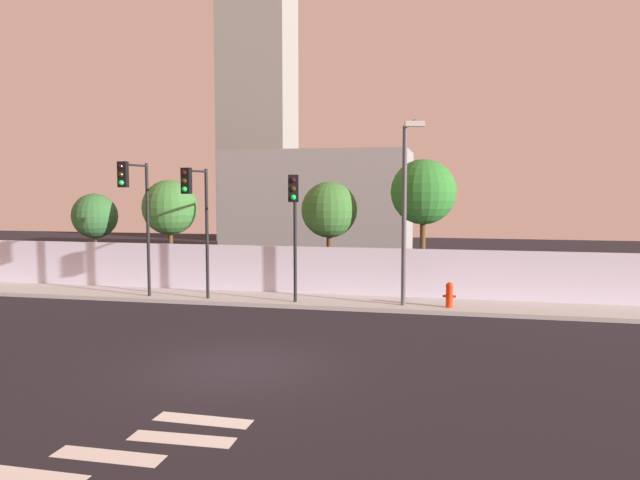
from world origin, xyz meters
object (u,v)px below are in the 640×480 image
fire_hydrant (449,294)px  traffic_light_right (196,205)px  roadside_tree_rightmost (423,192)px  roadside_tree_leftmost (95,216)px  traffic_light_left (294,210)px  traffic_light_center (135,200)px  roadside_tree_midleft (170,208)px  roadside_tree_midright (329,210)px  street_lamp_curbside (406,198)px

fire_hydrant → traffic_light_right: bearing=-174.8°
traffic_light_right → roadside_tree_rightmost: roadside_tree_rightmost is taller
roadside_tree_leftmost → roadside_tree_rightmost: bearing=0.0°
traffic_light_left → traffic_light_center: size_ratio=0.90×
traffic_light_right → roadside_tree_midleft: bearing=127.7°
traffic_light_right → fire_hydrant: traffic_light_right is taller
roadside_tree_midright → roadside_tree_rightmost: bearing=0.0°
street_lamp_curbside → roadside_tree_rightmost: 3.10m
street_lamp_curbside → roadside_tree_midleft: size_ratio=1.35×
traffic_light_right → roadside_tree_leftmost: 7.33m
traffic_light_right → street_lamp_curbside: bearing=4.3°
roadside_tree_midleft → roadside_tree_leftmost: bearing=-180.0°
fire_hydrant → roadside_tree_midleft: (-11.63, 2.82, 2.77)m
traffic_light_left → fire_hydrant: 6.00m
traffic_light_right → roadside_tree_leftmost: size_ratio=1.19×
street_lamp_curbside → roadside_tree_leftmost: size_ratio=1.55×
roadside_tree_midleft → traffic_light_right: bearing=-52.3°
traffic_light_center → traffic_light_right: (2.29, 0.14, -0.16)m
traffic_light_right → traffic_light_center: bearing=-176.6°
traffic_light_center → street_lamp_curbside: street_lamp_curbside is taller
traffic_light_center → traffic_light_right: size_ratio=1.05×
roadside_tree_leftmost → roadside_tree_midleft: (3.55, 0.00, 0.39)m
roadside_tree_midright → roadside_tree_rightmost: roadside_tree_rightmost is taller
roadside_tree_leftmost → street_lamp_curbside: bearing=-12.6°
traffic_light_right → roadside_tree_leftmost: (-6.35, 3.62, -0.63)m
traffic_light_right → roadside_tree_rightmost: 8.59m
street_lamp_curbside → roadside_tree_midright: size_ratio=1.38×
roadside_tree_leftmost → roadside_tree_rightmost: 14.17m
roadside_tree_midright → roadside_tree_rightmost: 3.76m
street_lamp_curbside → roadside_tree_leftmost: street_lamp_curbside is taller
traffic_light_left → fire_hydrant: traffic_light_left is taller
traffic_light_left → roadside_tree_midright: (0.47, 3.72, -0.12)m
street_lamp_curbside → roadside_tree_rightmost: (0.44, 3.07, 0.17)m
traffic_light_left → traffic_light_right: bearing=178.4°
roadside_tree_leftmost → traffic_light_center: bearing=-42.8°
traffic_light_left → traffic_light_center: traffic_light_center is taller
traffic_light_right → roadside_tree_midleft: (-2.79, 3.62, -0.24)m
fire_hydrant → roadside_tree_leftmost: (-15.18, 2.82, 2.38)m
street_lamp_curbside → roadside_tree_midleft: (-10.13, 3.07, -0.48)m
traffic_light_left → roadside_tree_leftmost: traffic_light_left is taller
street_lamp_curbside → roadside_tree_leftmost: (-13.69, 3.07, -0.87)m
roadside_tree_rightmost → roadside_tree_leftmost: bearing=-180.0°
traffic_light_right → roadside_tree_midright: (4.09, 3.62, -0.29)m
street_lamp_curbside → roadside_tree_midleft: bearing=163.2°
traffic_light_left → roadside_tree_midleft: 7.41m
roadside_tree_leftmost → roadside_tree_midright: bearing=0.0°
street_lamp_curbside → roadside_tree_rightmost: bearing=81.8°
traffic_light_center → fire_hydrant: bearing=4.8°
traffic_light_center → fire_hydrant: 11.61m
traffic_light_right → roadside_tree_leftmost: traffic_light_right is taller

